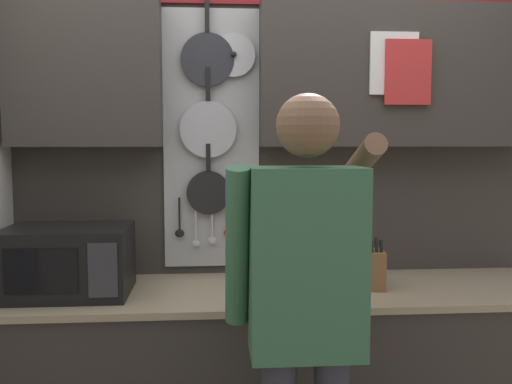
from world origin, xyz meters
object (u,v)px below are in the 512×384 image
at_px(microwave, 68,261).
at_px(person, 306,300).
at_px(utensil_crock, 321,270).
at_px(knife_block, 371,269).

xyz_separation_m(microwave, person, (0.94, -0.63, -0.02)).
height_order(microwave, utensil_crock, utensil_crock).
relative_size(knife_block, person, 0.14).
relative_size(utensil_crock, person, 0.20).
distance_m(knife_block, person, 0.75).
distance_m(microwave, person, 1.13).
bearing_deg(person, microwave, 146.25).
relative_size(microwave, utensil_crock, 1.53).
height_order(knife_block, utensil_crock, utensil_crock).
bearing_deg(person, knife_block, 57.06).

